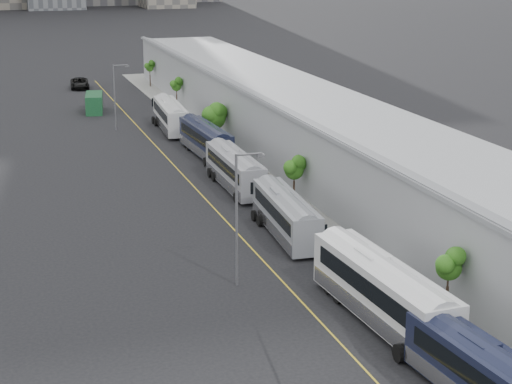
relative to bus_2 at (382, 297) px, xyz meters
name	(u,v)px	position (x,y,z in m)	size (l,w,h in m)	color
sidewalk	(338,207)	(6.97, 22.93, -1.65)	(10.00, 170.00, 0.12)	gray
lane_line	(224,218)	(-3.53, 22.93, -1.70)	(0.12, 160.00, 0.02)	gold
depot	(380,165)	(10.96, 22.93, 1.80)	(12.45, 160.40, 7.20)	gray
bus_2	(382,297)	(0.00, 0.00, 0.00)	(3.50, 13.97, 4.05)	white
bus_3	(286,219)	(-0.08, 17.02, -0.23)	(3.21, 12.10, 3.50)	gray
bus_4	(235,173)	(0.05, 31.52, -0.19)	(2.77, 12.37, 3.61)	#92939B
bus_5	(206,142)	(0.75, 45.02, -0.19)	(3.04, 12.43, 3.61)	black
bus_6	(170,118)	(-0.03, 59.28, -0.16)	(3.28, 12.65, 3.66)	white
tree_1	(449,264)	(3.96, -0.83, 1.94)	(1.61, 1.61, 4.50)	black
tree_2	(294,168)	(3.90, 25.87, 1.43)	(1.73, 1.73, 4.03)	black
tree_3	(214,114)	(3.37, 51.18, 1.67)	(2.80, 2.80, 4.78)	black
tree_4	(176,85)	(4.06, 73.75, 1.59)	(1.41, 1.41, 4.06)	black
tree_5	(150,67)	(4.14, 93.39, 1.52)	(1.25, 1.25, 3.94)	black
street_lamp_near	(239,211)	(-6.51, 8.52, 3.59)	(2.04, 0.22, 9.21)	#59595E
street_lamp_far	(116,92)	(-6.30, 61.52, 3.05)	(2.04, 0.22, 8.17)	#59595E
shipping_container	(94,103)	(-7.42, 74.46, -0.44)	(2.22, 6.24, 2.54)	#144323
suv	(80,83)	(-6.92, 95.50, -0.85)	(2.85, 6.17, 1.72)	black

